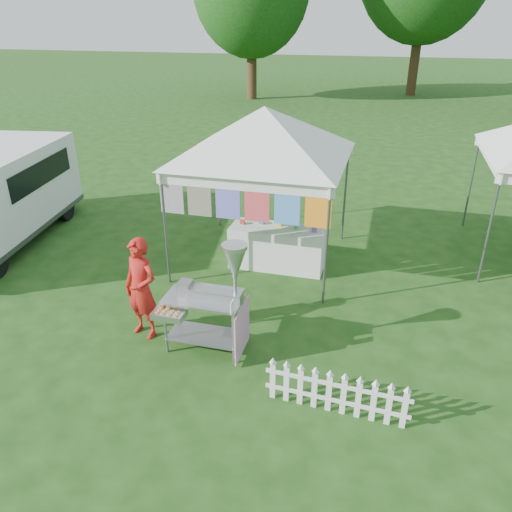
% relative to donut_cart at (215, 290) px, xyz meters
% --- Properties ---
extents(ground, '(120.00, 120.00, 0.00)m').
position_rel_donut_cart_xyz_m(ground, '(-0.11, -0.34, -1.01)').
color(ground, '#183F12').
rests_on(ground, ground).
extents(canopy_main, '(4.24, 4.24, 3.45)m').
position_rel_donut_cart_xyz_m(canopy_main, '(-0.11, 3.16, 1.97)').
color(canopy_main, '#59595E').
rests_on(canopy_main, ground).
extents(donut_cart, '(1.24, 0.85, 1.72)m').
position_rel_donut_cart_xyz_m(donut_cart, '(0.00, 0.00, 0.00)').
color(donut_cart, gray).
rests_on(donut_cart, ground).
extents(vendor, '(0.67, 0.53, 1.59)m').
position_rel_donut_cart_xyz_m(vendor, '(-1.20, 0.12, -0.22)').
color(vendor, red).
rests_on(vendor, ground).
extents(picket_fence, '(1.80, 0.14, 0.56)m').
position_rel_donut_cart_xyz_m(picket_fence, '(1.83, -0.82, -0.73)').
color(picket_fence, silver).
rests_on(picket_fence, ground).
extents(display_table, '(1.80, 0.70, 0.81)m').
position_rel_donut_cart_xyz_m(display_table, '(0.23, 2.91, -0.61)').
color(display_table, white).
rests_on(display_table, ground).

